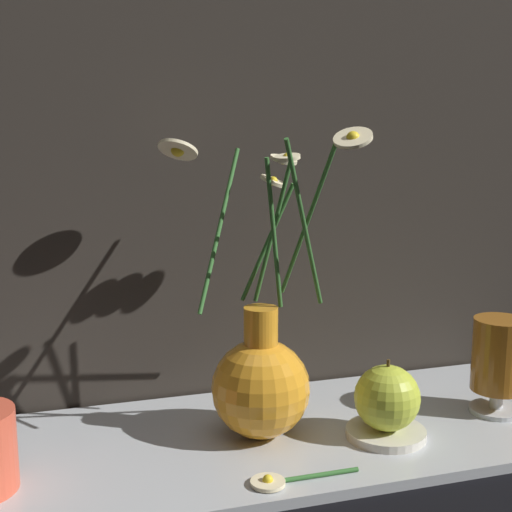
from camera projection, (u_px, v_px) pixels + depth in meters
name	position (u px, v px, depth m)	size (l,w,h in m)	color
ground_plane	(254.00, 445.00, 0.84)	(6.00, 6.00, 0.00)	black
shelf	(254.00, 441.00, 0.84)	(0.79, 0.29, 0.01)	#B2B7BC
vase_with_flowers	(262.00, 378.00, 0.83)	(0.25, 0.20, 0.36)	orange
tea_glass	(499.00, 359.00, 0.89)	(0.07, 0.07, 0.12)	silver
saucer_plate	(386.00, 433.00, 0.83)	(0.09, 0.09, 0.01)	silver
orange_fruit	(387.00, 398.00, 0.83)	(0.08, 0.08, 0.08)	#B7C638
loose_daisy	(281.00, 480.00, 0.73)	(0.12, 0.04, 0.01)	#336B2D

